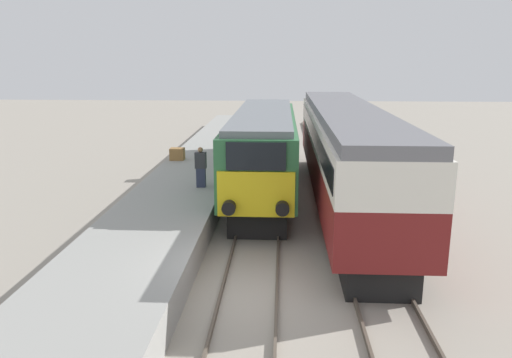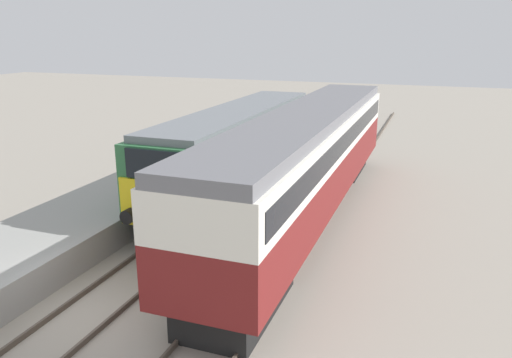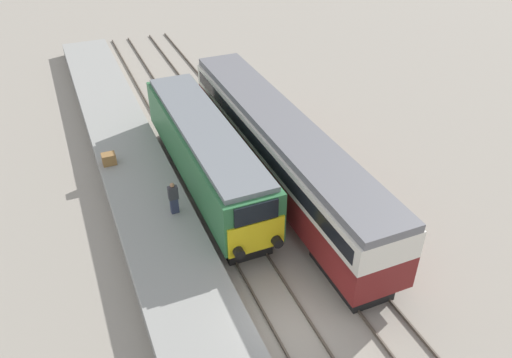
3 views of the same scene
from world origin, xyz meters
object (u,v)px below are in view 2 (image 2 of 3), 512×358
object	(u,v)px
passenger_carriage	(309,154)
luggage_crate	(176,146)
locomotive	(238,148)
person_on_platform	(155,166)

from	to	relation	value
passenger_carriage	luggage_crate	bearing A→B (deg)	151.27
locomotive	passenger_carriage	world-z (taller)	passenger_carriage
passenger_carriage	luggage_crate	distance (m)	9.06
luggage_crate	locomotive	bearing A→B (deg)	-31.22
locomotive	luggage_crate	bearing A→B (deg)	148.78
person_on_platform	luggage_crate	size ratio (longest dim) A/B	2.31
locomotive	person_on_platform	bearing A→B (deg)	-132.32
person_on_platform	locomotive	bearing A→B (deg)	47.68
locomotive	passenger_carriage	bearing A→B (deg)	-25.26
passenger_carriage	luggage_crate	size ratio (longest dim) A/B	26.01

